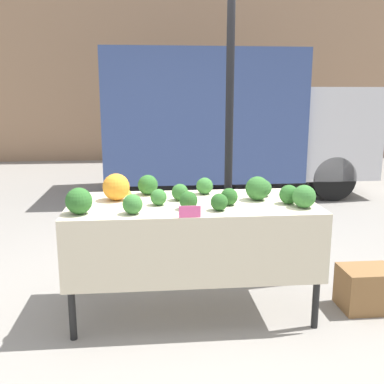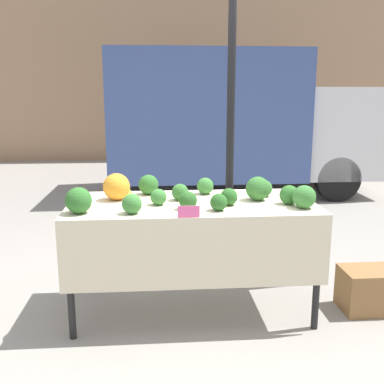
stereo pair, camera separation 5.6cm
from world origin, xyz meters
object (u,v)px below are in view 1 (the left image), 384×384
(produce_crate, at_px, (367,288))
(price_sign, at_px, (190,212))
(parked_truck, at_px, (227,120))
(orange_cauliflower, at_px, (116,187))

(produce_crate, bearing_deg, price_sign, -168.12)
(parked_truck, bearing_deg, price_sign, -102.60)
(produce_crate, bearing_deg, parked_truck, 94.80)
(parked_truck, relative_size, produce_crate, 10.54)
(price_sign, bearing_deg, orange_cauliflower, 133.43)
(parked_truck, xyz_separation_m, produce_crate, (0.37, -4.46, -1.08))
(parked_truck, relative_size, orange_cauliflower, 20.97)
(orange_cauliflower, bearing_deg, price_sign, -46.57)
(parked_truck, bearing_deg, produce_crate, -85.20)
(orange_cauliflower, relative_size, produce_crate, 0.50)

